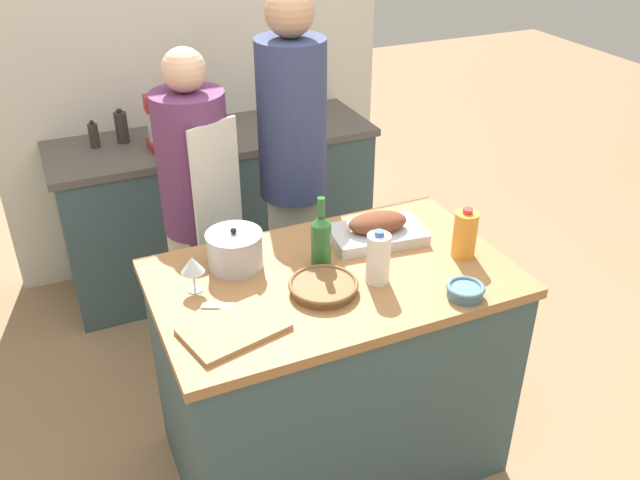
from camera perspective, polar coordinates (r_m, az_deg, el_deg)
The scene contains 19 objects.
ground_plane at distance 3.11m, azimuth 0.94°, elevation -17.47°, with size 12.00×12.00×0.00m, color #9E7A56.
kitchen_island at distance 2.78m, azimuth 1.02°, elevation -10.95°, with size 1.32×0.80×0.94m.
back_counter at distance 4.04m, azimuth -8.51°, elevation 2.74°, with size 1.80×0.60×0.90m.
back_wall at distance 4.07m, azimuth -10.86°, elevation 15.17°, with size 2.30×0.10×2.55m.
roasting_pan at distance 2.70m, azimuth 4.84°, elevation 0.87°, with size 0.39×0.26×0.12m.
wicker_basket at distance 2.39m, azimuth 0.29°, elevation -3.92°, with size 0.25×0.25×0.04m.
cutting_board at distance 2.23m, azimuth -7.28°, elevation -7.42°, with size 0.36×0.29×0.02m.
stock_pot at distance 2.52m, azimuth -7.18°, elevation -0.84°, with size 0.21×0.21×0.16m.
mixing_bowl at distance 2.41m, azimuth 12.14°, elevation -4.17°, with size 0.14×0.14×0.05m.
juice_jug at distance 2.62m, azimuth 12.11°, elevation 0.49°, with size 0.09×0.09×0.20m.
milk_jug at distance 2.41m, azimuth 4.92°, elevation -1.54°, with size 0.09×0.09×0.21m.
wine_bottle_green at distance 2.50m, azimuth 0.09°, elevation 0.11°, with size 0.08×0.08×0.28m.
wine_glass_left at distance 2.39m, azimuth -10.69°, elevation -2.12°, with size 0.08×0.08×0.14m.
knife_chef at distance 2.34m, azimuth -7.09°, elevation -5.56°, with size 0.21×0.12×0.01m.
stand_mixer at distance 3.69m, azimuth -12.97°, elevation 9.32°, with size 0.18×0.14×0.30m.
condiment_bottle_tall at distance 3.84m, azimuth -16.36°, elevation 9.11°, with size 0.07×0.07×0.19m.
condiment_bottle_short at distance 3.82m, azimuth -18.50°, elevation 8.35°, with size 0.05×0.05×0.15m.
person_cook_aproned at distance 3.12m, azimuth -10.22°, elevation 2.92°, with size 0.34×0.35×1.60m.
person_cook_guest at distance 3.17m, azimuth -2.30°, elevation 6.37°, with size 0.31×0.31×1.81m.
Camera 1 is at (-0.89, -1.89, 2.30)m, focal length 38.00 mm.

